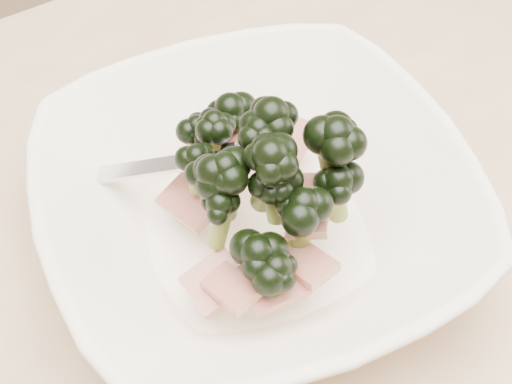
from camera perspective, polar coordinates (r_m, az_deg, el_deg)
dining_table at (r=0.59m, az=3.22°, el=-12.65°), size 1.20×0.80×0.75m
broccoli_dish at (r=0.49m, az=0.01°, el=-0.77°), size 0.34×0.34×0.13m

